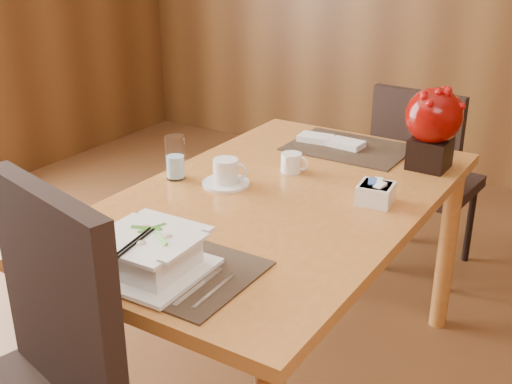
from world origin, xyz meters
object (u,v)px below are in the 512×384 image
Objects in this scene: water_glass at (175,158)px; far_chair at (421,172)px; coffee_cup at (226,174)px; dining_table at (276,223)px; sugar_caddy at (376,194)px; bread_plate at (62,237)px; soup_setting at (150,255)px; creamer_jug at (291,163)px; berry_decor at (433,123)px.

far_chair is (0.51, 1.12, -0.31)m from water_glass.
dining_table is at bearing 3.17° from coffee_cup.
dining_table is 14.35× the size of sugar_caddy.
dining_table is at bearing 86.59° from far_chair.
coffee_cup reaches higher than bread_plate.
bread_plate is (-0.34, 0.01, -0.05)m from soup_setting.
coffee_cup is at bearing 105.14° from soup_setting.
water_glass is 1.45× the size of sugar_caddy.
bread_plate is at bearing -112.83° from creamer_jug.
water_glass reaches higher than dining_table.
bread_plate is at bearing -122.15° from berry_decor.
berry_decor is 0.32× the size of far_chair.
coffee_cup reaches higher than sugar_caddy.
creamer_jug is at bearing 107.34° from dining_table.
bread_plate is at bearing -132.70° from sugar_caddy.
creamer_jug is 0.90× the size of sugar_caddy.
berry_decor reaches higher than bread_plate.
water_glass is (-0.18, -0.04, 0.04)m from coffee_cup.
bread_plate is at bearing -88.05° from water_glass.
sugar_caddy is 0.36× the size of berry_decor.
creamer_jug is at bearing 60.65° from coffee_cup.
far_chair is (0.21, 0.85, -0.27)m from creamer_jug.
water_glass is 0.53m from bread_plate.
creamer_jug is 0.10× the size of far_chair.
berry_decor reaches higher than creamer_jug.
water_glass is at bearing -166.23° from coffee_cup.
far_chair is at bearing 72.75° from coffee_cup.
berry_decor is 1.30m from bread_plate.
far_chair is (0.33, 1.07, -0.28)m from coffee_cup.
soup_setting is 0.81m from creamer_jug.
water_glass is 0.90m from berry_decor.
soup_setting is 1.16m from berry_decor.
sugar_caddy is at bearing -96.06° from berry_decor.
creamer_jug reaches higher than sugar_caddy.
creamer_jug is at bearing 164.75° from sugar_caddy.
far_chair is at bearing 82.40° from dining_table.
soup_setting reaches higher than bread_plate.
water_glass reaches higher than coffee_cup.
dining_table is 1.64× the size of far_chair.
water_glass is 0.97× the size of bread_plate.
soup_setting is (-0.02, -0.59, 0.15)m from dining_table.
creamer_jug is (0.30, 0.27, -0.04)m from water_glass.
water_glass is 0.17× the size of far_chair.
far_chair is (0.14, 1.06, -0.14)m from dining_table.
dining_table is 1.08m from far_chair.
berry_decor reaches higher than far_chair.
bread_plate is 1.73m from far_chair.
creamer_jug is at bearing 41.31° from water_glass.
far_chair is (0.49, 1.64, -0.24)m from bread_plate.
sugar_caddy is 0.95m from bread_plate.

